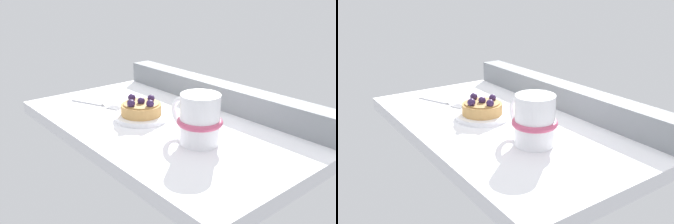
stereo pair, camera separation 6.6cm
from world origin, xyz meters
TOP-DOWN VIEW (x-y plane):
  - ground_plane at (0.00, 0.00)cm, footprint 70.60×41.46cm
  - window_rail_back at (0.00, 17.81)cm, footprint 69.18×5.84cm
  - dessert_plate at (-4.38, -3.74)cm, footprint 12.56×12.56cm
  - raspberry_tart at (-4.38, -3.76)cm, footprint 9.44×9.44cm
  - coffee_mug at (13.80, -2.92)cm, footprint 12.86×9.09cm
  - dessert_fork at (-20.47, -6.80)cm, footprint 15.03×7.60cm

SIDE VIEW (x-z plane):
  - ground_plane at x=0.00cm, z-range -3.04..0.00cm
  - dessert_fork at x=-20.47cm, z-range 0.00..0.60cm
  - dessert_plate at x=-4.38cm, z-range -0.04..1.11cm
  - raspberry_tart at x=-4.38cm, z-range 0.54..4.89cm
  - window_rail_back at x=0.00cm, z-range 0.00..6.02cm
  - coffee_mug at x=13.80cm, z-range -0.07..10.10cm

